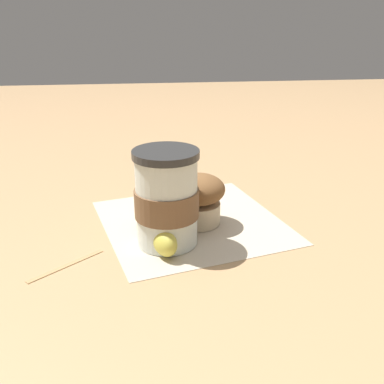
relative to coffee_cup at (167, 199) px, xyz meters
name	(u,v)px	position (x,y,z in m)	size (l,w,h in m)	color
ground_plane	(192,222)	(0.06, -0.04, -0.07)	(3.00, 3.00, 0.00)	tan
paper_napkin	(192,222)	(0.06, -0.04, -0.07)	(0.27, 0.27, 0.00)	beige
coffee_cup	(167,199)	(0.00, 0.00, 0.00)	(0.09, 0.09, 0.14)	silver
muffin	(199,197)	(0.06, -0.05, -0.02)	(0.08, 0.08, 0.08)	beige
banana	(158,217)	(0.05, 0.01, -0.05)	(0.21, 0.09, 0.04)	#D6CC4C
wooden_stirrer	(66,265)	(-0.05, 0.13, -0.07)	(0.11, 0.01, 0.00)	tan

